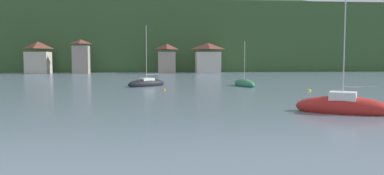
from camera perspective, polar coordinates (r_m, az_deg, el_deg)
name	(u,v)px	position (r m, az deg, el deg)	size (l,w,h in m)	color
wooded_hillside	(152,46)	(147.38, -5.99, 6.09)	(352.00, 70.10, 47.98)	#38562D
shore_building_west	(38,58)	(105.94, -21.84, 4.10)	(5.77, 5.58, 8.14)	#BCB29E
shore_building_westcentral	(81,57)	(102.33, -16.13, 4.38)	(4.20, 3.44, 8.66)	gray
shore_building_central	(167,59)	(100.98, -3.78, 4.27)	(4.69, 4.49, 7.66)	gray
shore_building_eastcentral	(208,58)	(102.09, 2.37, 4.35)	(6.69, 5.08, 7.93)	beige
sailboat_far_2	(147,84)	(53.84, -6.74, 0.58)	(5.93, 5.39, 8.79)	black
sailboat_far_3	(244,84)	(54.33, 7.76, 0.55)	(2.70, 6.29, 6.65)	#2D754C
sailboat_mid_6	(342,107)	(29.52, 21.41, -2.68)	(6.72, 5.19, 10.15)	red
mooring_buoy_near	(309,91)	(47.66, 16.97, -0.52)	(0.48, 0.48, 0.48)	yellow
mooring_buoy_mid	(164,90)	(46.75, -4.17, -0.43)	(0.41, 0.41, 0.41)	orange
mooring_buoy_far	(345,97)	(41.42, 21.78, -1.36)	(0.56, 0.56, 0.56)	red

